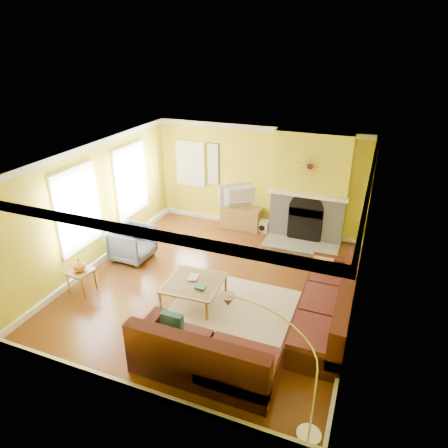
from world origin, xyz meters
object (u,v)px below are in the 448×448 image
at_px(sectional_sofa, 260,302).
at_px(media_console, 241,218).
at_px(arc_lamp, 274,371).
at_px(side_table, 82,281).
at_px(coffee_table, 194,291).
at_px(armchair, 132,243).

bearing_deg(sectional_sofa, media_console, 113.99).
bearing_deg(sectional_sofa, arc_lamp, -68.82).
height_order(side_table, arc_lamp, arc_lamp).
bearing_deg(media_console, sectional_sofa, -66.01).
relative_size(sectional_sofa, side_table, 7.49).
bearing_deg(media_console, side_table, -116.10).
bearing_deg(coffee_table, side_table, -165.21).
height_order(media_console, arc_lamp, arc_lamp).
xyz_separation_m(sectional_sofa, arc_lamp, (0.75, -1.94, 0.50)).
relative_size(coffee_table, media_console, 1.01).
xyz_separation_m(coffee_table, armchair, (-1.99, 0.93, 0.18)).
relative_size(side_table, arc_lamp, 0.26).
xyz_separation_m(armchair, arc_lamp, (4.11, -3.07, 0.56)).
bearing_deg(sectional_sofa, side_table, -173.87).
height_order(armchair, arc_lamp, arc_lamp).
bearing_deg(coffee_table, armchair, 154.82).
height_order(sectional_sofa, coffee_table, sectional_sofa).
height_order(sectional_sofa, side_table, sectional_sofa).
bearing_deg(arc_lamp, coffee_table, 134.84).
distance_m(sectional_sofa, media_console, 3.95).
bearing_deg(side_table, media_console, 63.90).
relative_size(armchair, side_table, 1.72).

